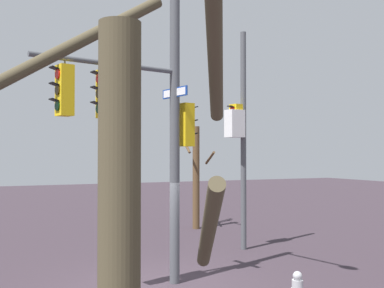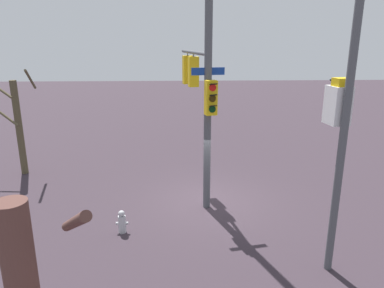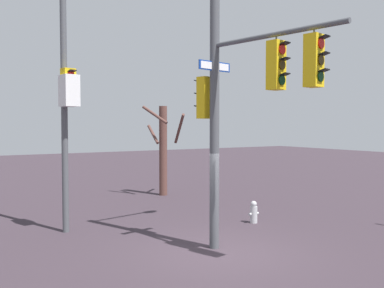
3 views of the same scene
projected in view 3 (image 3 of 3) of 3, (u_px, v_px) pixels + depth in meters
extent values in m
plane|color=#362B33|center=(219.00, 253.00, 10.71)|extent=(80.00, 80.00, 0.00)
cylinder|color=#4C4F54|center=(215.00, 87.00, 10.94)|extent=(0.25, 0.25, 8.43)
cylinder|color=#4C4F54|center=(273.00, 35.00, 9.56)|extent=(0.85, 3.60, 0.12)
cube|color=yellow|center=(276.00, 65.00, 9.53)|extent=(0.41, 0.36, 1.10)
cylinder|color=red|center=(282.00, 49.00, 9.39)|extent=(0.22, 0.07, 0.22)
cube|color=black|center=(285.00, 43.00, 9.33)|extent=(0.23, 0.20, 0.06)
cylinder|color=#352504|center=(282.00, 65.00, 9.40)|extent=(0.22, 0.07, 0.22)
cube|color=black|center=(285.00, 59.00, 9.34)|extent=(0.23, 0.20, 0.06)
cylinder|color=black|center=(282.00, 80.00, 9.42)|extent=(0.22, 0.07, 0.22)
cube|color=black|center=(285.00, 74.00, 9.36)|extent=(0.23, 0.20, 0.06)
cylinder|color=#4C4F54|center=(276.00, 37.00, 9.50)|extent=(0.04, 0.04, 0.15)
cube|color=yellow|center=(314.00, 61.00, 8.83)|extent=(0.42, 0.37, 1.10)
cylinder|color=red|center=(321.00, 43.00, 8.70)|extent=(0.22, 0.08, 0.22)
cube|color=black|center=(325.00, 37.00, 8.64)|extent=(0.24, 0.20, 0.06)
cylinder|color=#352504|center=(321.00, 60.00, 8.72)|extent=(0.22, 0.08, 0.22)
cube|color=black|center=(324.00, 54.00, 8.66)|extent=(0.24, 0.20, 0.06)
cylinder|color=black|center=(321.00, 76.00, 8.73)|extent=(0.22, 0.08, 0.22)
cube|color=black|center=(324.00, 70.00, 8.67)|extent=(0.24, 0.20, 0.06)
cylinder|color=#4C4F54|center=(314.00, 31.00, 8.81)|extent=(0.04, 0.04, 0.15)
cube|color=yellow|center=(205.00, 98.00, 11.20)|extent=(0.42, 0.37, 1.10)
cylinder|color=red|center=(201.00, 85.00, 11.30)|extent=(0.22, 0.08, 0.22)
cube|color=black|center=(199.00, 81.00, 11.35)|extent=(0.24, 0.20, 0.06)
cylinder|color=#352504|center=(201.00, 98.00, 11.32)|extent=(0.22, 0.08, 0.22)
cube|color=black|center=(199.00, 94.00, 11.36)|extent=(0.24, 0.20, 0.06)
cylinder|color=black|center=(201.00, 111.00, 11.33)|extent=(0.22, 0.08, 0.22)
cube|color=black|center=(199.00, 106.00, 11.38)|extent=(0.24, 0.20, 0.06)
cube|color=navy|center=(215.00, 66.00, 10.91)|extent=(1.09, 0.22, 0.24)
cube|color=white|center=(215.00, 66.00, 10.90)|extent=(0.99, 0.18, 0.18)
cylinder|color=#4C4F54|center=(64.00, 110.00, 12.63)|extent=(0.19, 0.19, 7.37)
cube|color=white|center=(69.00, 91.00, 12.32)|extent=(0.51, 0.61, 0.92)
cube|color=yellow|center=(68.00, 87.00, 12.36)|extent=(0.42, 0.37, 1.10)
cylinder|color=red|center=(71.00, 75.00, 12.22)|extent=(0.22, 0.08, 0.22)
cube|color=black|center=(72.00, 71.00, 12.16)|extent=(0.24, 0.20, 0.06)
cylinder|color=#352504|center=(71.00, 87.00, 12.24)|extent=(0.22, 0.08, 0.22)
cube|color=black|center=(72.00, 83.00, 12.18)|extent=(0.24, 0.20, 0.06)
cylinder|color=black|center=(71.00, 99.00, 12.25)|extent=(0.22, 0.08, 0.22)
cube|color=black|center=(73.00, 95.00, 12.19)|extent=(0.24, 0.20, 0.06)
cylinder|color=#B2B2B7|center=(254.00, 215.00, 13.97)|extent=(0.24, 0.24, 0.55)
sphere|color=#B2B2B7|center=(254.00, 204.00, 13.95)|extent=(0.20, 0.20, 0.20)
cylinder|color=#B2B2B7|center=(257.00, 213.00, 14.04)|extent=(0.10, 0.09, 0.09)
cylinder|color=#B2B2B7|center=(250.00, 214.00, 13.89)|extent=(0.10, 0.09, 0.09)
cylinder|color=brown|center=(163.00, 151.00, 19.45)|extent=(0.37, 0.37, 4.10)
cylinder|color=brown|center=(179.00, 129.00, 19.61)|extent=(0.58, 1.59, 1.40)
cylinder|color=brown|center=(155.00, 115.00, 18.83)|extent=(0.73, 1.26, 0.85)
cylinder|color=brown|center=(153.00, 134.00, 19.17)|extent=(0.18, 1.09, 0.87)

